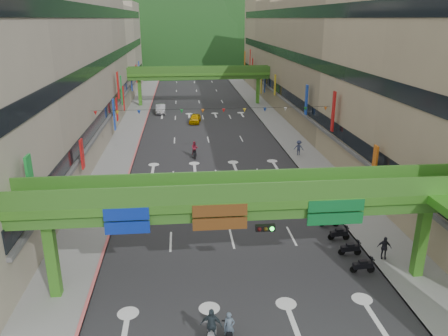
# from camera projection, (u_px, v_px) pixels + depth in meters

# --- Properties ---
(road_slab) EXTENTS (18.00, 140.00, 0.02)m
(road_slab) POSITION_uv_depth(u_px,v_px,m) (204.00, 123.00, 68.02)
(road_slab) COLOR #28282B
(road_slab) RESTS_ON ground
(sidewalk_left) EXTENTS (4.00, 140.00, 0.15)m
(sidewalk_left) POSITION_uv_depth(u_px,v_px,m) (133.00, 124.00, 66.99)
(sidewalk_left) COLOR gray
(sidewalk_left) RESTS_ON ground
(sidewalk_right) EXTENTS (4.00, 140.00, 0.15)m
(sidewalk_right) POSITION_uv_depth(u_px,v_px,m) (273.00, 121.00, 69.01)
(sidewalk_right) COLOR gray
(sidewalk_right) RESTS_ON ground
(curb_left) EXTENTS (0.20, 140.00, 0.18)m
(curb_left) POSITION_uv_depth(u_px,v_px,m) (145.00, 124.00, 67.16)
(curb_left) COLOR #CC5959
(curb_left) RESTS_ON ground
(curb_right) EXTENTS (0.20, 140.00, 0.18)m
(curb_right) POSITION_uv_depth(u_px,v_px,m) (262.00, 121.00, 68.83)
(curb_right) COLOR gray
(curb_right) RESTS_ON ground
(building_row_left) EXTENTS (12.80, 95.00, 19.00)m
(building_row_left) POSITION_uv_depth(u_px,v_px,m) (73.00, 62.00, 63.20)
(building_row_left) COLOR #9E937F
(building_row_left) RESTS_ON ground
(building_row_right) EXTENTS (12.80, 95.00, 19.00)m
(building_row_right) POSITION_uv_depth(u_px,v_px,m) (327.00, 60.00, 66.68)
(building_row_right) COLOR gray
(building_row_right) RESTS_ON ground
(overpass_near) EXTENTS (28.00, 12.27, 7.10)m
(overpass_near) POSITION_uv_depth(u_px,v_px,m) (262.00, 212.00, 24.42)
(overpass_near) COLOR #4C9E2D
(overpass_near) RESTS_ON ground
(overpass_far) EXTENTS (28.00, 2.20, 7.10)m
(overpass_far) POSITION_uv_depth(u_px,v_px,m) (199.00, 76.00, 80.38)
(overpass_far) COLOR #4C9E2D
(overpass_far) RESTS_ON ground
(hill_left) EXTENTS (168.00, 140.00, 112.00)m
(hill_left) POSITION_uv_depth(u_px,v_px,m) (150.00, 60.00, 170.17)
(hill_left) COLOR #1C4419
(hill_left) RESTS_ON ground
(hill_right) EXTENTS (208.00, 176.00, 128.00)m
(hill_right) POSITION_uv_depth(u_px,v_px,m) (245.00, 55.00, 192.66)
(hill_right) COLOR #1C4419
(hill_right) RESTS_ON ground
(bunting_string) EXTENTS (26.00, 0.36, 0.47)m
(bunting_string) POSITION_uv_depth(u_px,v_px,m) (213.00, 111.00, 47.26)
(bunting_string) COLOR black
(bunting_string) RESTS_ON ground
(scooter_rider_near) EXTENTS (0.62, 1.60, 1.90)m
(scooter_rider_near) POSITION_uv_depth(u_px,v_px,m) (229.00, 331.00, 21.50)
(scooter_rider_near) COLOR black
(scooter_rider_near) RESTS_ON ground
(scooter_rider_mid) EXTENTS (0.80, 1.60, 1.99)m
(scooter_rider_mid) POSITION_uv_depth(u_px,v_px,m) (195.00, 149.00, 50.66)
(scooter_rider_mid) COLOR black
(scooter_rider_mid) RESTS_ON ground
(scooter_rider_left) EXTENTS (1.15, 1.58, 2.20)m
(scooter_rider_left) POSITION_uv_depth(u_px,v_px,m) (211.00, 328.00, 21.33)
(scooter_rider_left) COLOR gray
(scooter_rider_left) RESTS_ON ground
(scooter_rider_far) EXTENTS (0.86, 1.60, 2.00)m
(scooter_rider_far) POSITION_uv_depth(u_px,v_px,m) (210.00, 198.00, 36.99)
(scooter_rider_far) COLOR #861F02
(scooter_rider_far) RESTS_ON ground
(parked_scooter_row) EXTENTS (1.60, 7.17, 1.08)m
(parked_scooter_row) POSITION_uv_depth(u_px,v_px,m) (344.00, 241.00, 30.92)
(parked_scooter_row) COLOR black
(parked_scooter_row) RESTS_ON ground
(car_silver) EXTENTS (1.68, 4.60, 1.50)m
(car_silver) POSITION_uv_depth(u_px,v_px,m) (161.00, 109.00, 74.70)
(car_silver) COLOR #A4A3AA
(car_silver) RESTS_ON ground
(car_yellow) EXTENTS (2.19, 4.20, 1.37)m
(car_yellow) POSITION_uv_depth(u_px,v_px,m) (195.00, 119.00, 67.82)
(car_yellow) COLOR #CF9800
(car_yellow) RESTS_ON ground
(pedestrian_red) EXTENTS (0.83, 0.66, 1.67)m
(pedestrian_red) POSITION_uv_depth(u_px,v_px,m) (349.00, 185.00, 40.36)
(pedestrian_red) COLOR red
(pedestrian_red) RESTS_ON ground
(pedestrian_dark) EXTENTS (1.00, 0.61, 1.58)m
(pedestrian_dark) POSITION_uv_depth(u_px,v_px,m) (384.00, 250.00, 29.20)
(pedestrian_dark) COLOR #21212B
(pedestrian_dark) RESTS_ON ground
(pedestrian_blue) EXTENTS (0.96, 0.78, 1.77)m
(pedestrian_blue) POSITION_uv_depth(u_px,v_px,m) (299.00, 149.00, 51.35)
(pedestrian_blue) COLOR #343B58
(pedestrian_blue) RESTS_ON ground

